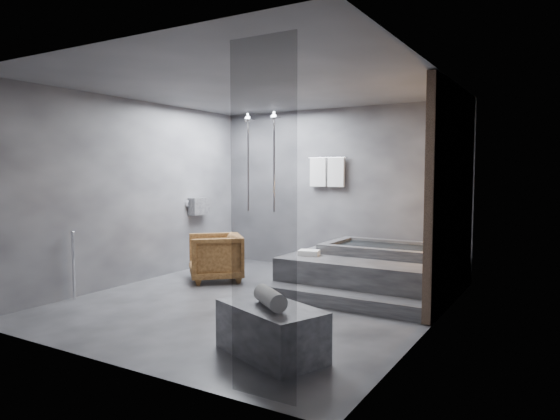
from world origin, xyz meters
The scene contains 7 objects.
room centered at (0.40, 0.24, 1.73)m, with size 5.00×5.04×2.82m.
tub_deck centered at (1.05, 1.45, 0.25)m, with size 2.20×2.00×0.50m, color #303033.
tub_step centered at (1.05, 0.27, 0.09)m, with size 2.20×0.36×0.18m, color #303033.
concrete_bench centered at (1.19, -1.59, 0.23)m, with size 1.04×0.57×0.47m, color #38383B.
driftwood_chair centered at (-1.26, 0.70, 0.37)m, with size 0.79×0.81×0.74m, color #432710.
rolled_towel centered at (1.20, -1.63, 0.55)m, with size 0.17×0.17×0.47m, color silver.
deck_towel centered at (0.29, 0.91, 0.54)m, with size 0.29×0.21×0.08m, color white.
Camera 1 is at (3.56, -5.43, 1.70)m, focal length 32.00 mm.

